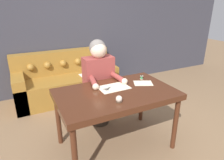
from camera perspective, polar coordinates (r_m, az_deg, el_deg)
The scene contains 10 objects.
ground_plane at distance 2.78m, azimuth 2.51°, elevation -17.83°, with size 16.00×16.00×0.00m, color #846647.
wall_back at distance 4.17m, azimuth -11.83°, elevation 14.65°, with size 8.00×0.06×2.60m.
dining_table at distance 2.39m, azimuth 1.15°, elevation -4.99°, with size 1.40×0.86×0.77m.
couch at distance 3.97m, azimuth -13.01°, elevation -0.44°, with size 1.86×0.78×0.88m.
person at distance 2.88m, azimuth -3.74°, elevation -0.70°, with size 0.48×0.60×1.29m.
pattern_paper_main at distance 2.46m, azimuth 0.52°, elevation -2.15°, with size 0.38×0.26×0.00m.
pattern_paper_offcut at distance 2.62m, azimuth 8.87°, elevation -0.90°, with size 0.29×0.26×0.00m.
scissors at distance 2.44m, azimuth -0.93°, elevation -2.38°, with size 0.23×0.15×0.01m.
thread_spool at distance 2.76m, azimuth 8.45°, elevation 0.75°, with size 0.04×0.04×0.05m.
pin_cushion at distance 2.11m, azimuth 2.02°, elevation -5.49°, with size 0.07×0.07×0.07m.
Camera 1 is at (-1.06, -1.88, 1.76)m, focal length 32.00 mm.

